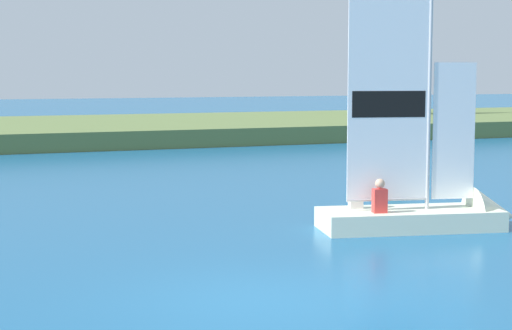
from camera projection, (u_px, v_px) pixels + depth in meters
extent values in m
plane|color=#195684|center=(266.00, 301.00, 12.14)|extent=(200.00, 200.00, 0.00)
cube|color=#5B703D|center=(20.00, 132.00, 41.33)|extent=(80.00, 14.93, 0.82)
cylinder|color=brown|center=(396.00, 91.00, 50.32)|extent=(0.34, 0.34, 2.83)
cone|color=#1E5B23|center=(397.00, 26.00, 49.91)|extent=(2.23, 2.23, 4.77)
cube|color=silver|center=(409.00, 219.00, 17.72)|extent=(3.97, 2.18, 0.42)
cone|color=silver|center=(493.00, 217.00, 18.04)|extent=(1.19, 1.46, 1.29)
cylinder|color=#B7B7BC|center=(429.00, 86.00, 17.49)|extent=(0.08, 0.08, 5.15)
cube|color=white|center=(389.00, 89.00, 17.35)|extent=(1.71, 0.39, 4.52)
cube|color=black|center=(389.00, 104.00, 17.38)|extent=(1.54, 0.36, 0.54)
cube|color=white|center=(454.00, 131.00, 17.68)|extent=(0.91, 0.22, 2.86)
cylinder|color=#B7B7BC|center=(387.00, 199.00, 17.59)|extent=(1.72, 0.42, 0.06)
cube|color=red|center=(380.00, 201.00, 17.24)|extent=(0.32, 0.25, 0.49)
sphere|color=tan|center=(380.00, 184.00, 17.20)|extent=(0.20, 0.20, 0.20)
cube|color=silver|center=(356.00, 195.00, 17.80)|extent=(0.32, 0.25, 0.55)
sphere|color=tan|center=(356.00, 177.00, 17.76)|extent=(0.20, 0.20, 0.20)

